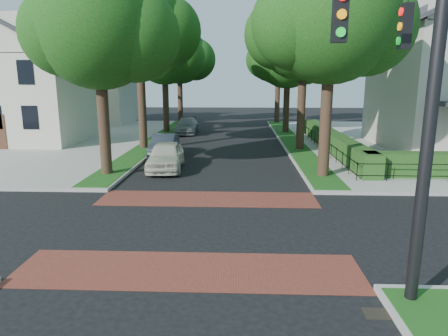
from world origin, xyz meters
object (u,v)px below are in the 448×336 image
Objects in this scene: traffic_signal at (419,87)px; parked_car_rear at (187,126)px; parked_car_front at (166,156)px; parked_car_middle at (164,145)px.

traffic_signal reaches higher than parked_car_rear.
parked_car_front is 0.95× the size of parked_car_rear.
parked_car_middle is at bearing 116.33° from traffic_signal.
parked_car_rear is at bearing 89.21° from parked_car_front.
parked_car_middle is 11.19m from parked_car_rear.
parked_car_middle reaches higher than parked_car_rear.
traffic_signal is 1.89× the size of parked_car_middle.
parked_car_rear is at bearing 106.67° from traffic_signal.
parked_car_front is at bearing 120.28° from traffic_signal.
parked_car_front reaches higher than parked_car_rear.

